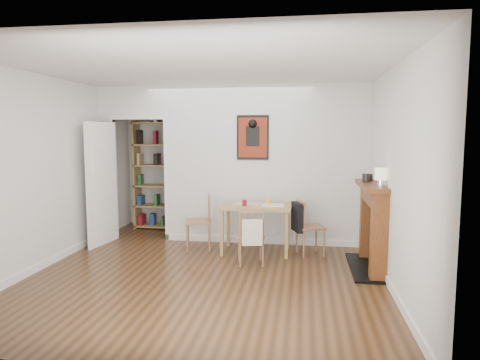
% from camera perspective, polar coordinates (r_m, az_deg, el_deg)
% --- Properties ---
extents(ground, '(5.20, 5.20, 0.00)m').
position_cam_1_polar(ground, '(5.98, -3.78, -11.49)').
color(ground, '#54331B').
rests_on(ground, ground).
extents(room_shell, '(5.20, 5.20, 5.20)m').
position_cam_1_polar(room_shell, '(7.01, -0.73, 1.99)').
color(room_shell, silver).
rests_on(room_shell, ground).
extents(dining_table, '(1.07, 0.68, 0.73)m').
position_cam_1_polar(dining_table, '(6.53, 2.14, -4.12)').
color(dining_table, '#A9864F').
rests_on(dining_table, ground).
extents(chair_left, '(0.53, 0.53, 0.87)m').
position_cam_1_polar(chair_left, '(6.75, -5.57, -5.61)').
color(chair_left, '#9C6E48').
rests_on(chair_left, ground).
extents(chair_right, '(0.57, 0.53, 0.82)m').
position_cam_1_polar(chair_right, '(6.53, 9.22, -6.16)').
color(chair_right, '#9C6E48').
rests_on(chair_right, ground).
extents(chair_front, '(0.47, 0.51, 0.80)m').
position_cam_1_polar(chair_front, '(6.00, 1.44, -7.38)').
color(chair_front, '#9C6E48').
rests_on(chair_front, ground).
extents(bookshelf, '(0.86, 0.35, 2.05)m').
position_cam_1_polar(bookshelf, '(8.29, -10.98, 0.57)').
color(bookshelf, '#A9864F').
rests_on(bookshelf, ground).
extents(fireplace, '(0.45, 1.25, 1.16)m').
position_cam_1_polar(fireplace, '(6.01, 17.37, -5.61)').
color(fireplace, brown).
rests_on(fireplace, ground).
extents(red_glass, '(0.07, 0.07, 0.09)m').
position_cam_1_polar(red_glass, '(6.45, 0.60, -3.05)').
color(red_glass, maroon).
rests_on(red_glass, dining_table).
extents(orange_fruit, '(0.07, 0.07, 0.07)m').
position_cam_1_polar(orange_fruit, '(6.59, 3.82, -2.93)').
color(orange_fruit, '#F79C0D').
rests_on(orange_fruit, dining_table).
extents(placemat, '(0.43, 0.33, 0.00)m').
position_cam_1_polar(placemat, '(6.63, 1.05, -3.17)').
color(placemat, beige).
rests_on(placemat, dining_table).
extents(notebook, '(0.35, 0.27, 0.02)m').
position_cam_1_polar(notebook, '(6.49, 4.38, -3.35)').
color(notebook, silver).
rests_on(notebook, dining_table).
extents(mantel_lamp, '(0.15, 0.15, 0.24)m').
position_cam_1_polar(mantel_lamp, '(5.57, 18.26, 0.63)').
color(mantel_lamp, silver).
rests_on(mantel_lamp, fireplace).
extents(ceramic_jar_a, '(0.10, 0.10, 0.12)m').
position_cam_1_polar(ceramic_jar_a, '(6.04, 16.44, 0.27)').
color(ceramic_jar_a, black).
rests_on(ceramic_jar_a, fireplace).
extents(ceramic_jar_b, '(0.08, 0.08, 0.10)m').
position_cam_1_polar(ceramic_jar_b, '(6.20, 16.91, 0.33)').
color(ceramic_jar_b, black).
rests_on(ceramic_jar_b, fireplace).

